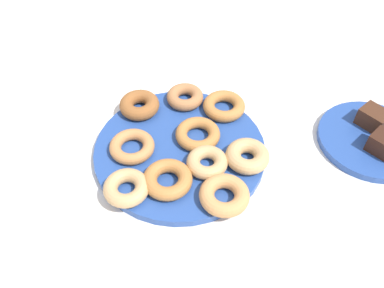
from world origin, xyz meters
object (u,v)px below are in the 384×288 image
donut_plate (180,150)px  donut_4 (247,156)px  brownie_near (373,118)px  cake_plate (371,140)px  donut_0 (168,179)px  donut_1 (132,146)px  donut_2 (198,134)px  donut_6 (139,105)px  donut_3 (224,106)px  donut_9 (126,188)px  donut_5 (185,97)px  donut_8 (224,195)px  donut_7 (207,162)px

donut_plate → donut_4: donut_4 is taller
donut_4 → brownie_near: 0.29m
cake_plate → donut_4: bearing=-40.1°
donut_0 → donut_1: bearing=-102.0°
donut_2 → donut_6: size_ratio=1.05×
donut_6 → cake_plate: 0.49m
donut_plate → donut_6: bearing=-104.7°
donut_3 → donut_6: 0.18m
donut_plate → donut_0: 0.09m
donut_3 → donut_6: (0.11, -0.15, 0.00)m
brownie_near → donut_plate: bearing=-44.6°
donut_0 → donut_4: size_ratio=1.08×
donut_9 → donut_4: bearing=144.2°
donut_4 → donut_6: 0.26m
cake_plate → donut_5: bearing=-69.4°
donut_4 → donut_9: donut_4 is taller
donut_9 → cake_plate: bearing=141.9°
donut_6 → donut_9: donut_6 is taller
donut_6 → donut_8: 0.29m
donut_2 → donut_6: (0.01, -0.15, 0.00)m
donut_7 → donut_9: size_ratio=0.94×
donut_7 → donut_3: bearing=-158.3°
donut_0 → cake_plate: size_ratio=0.42×
donut_3 → cake_plate: 0.31m
donut_3 → donut_7: donut_7 is taller
donut_6 → donut_9: size_ratio=1.03×
donut_1 → donut_5: size_ratio=1.11×
donut_plate → donut_3: bearing=175.3°
donut_plate → donut_6: (-0.04, -0.14, 0.02)m
donut_1 → donut_3: 0.22m
donut_6 → brownie_near: 0.49m
donut_3 → donut_8: (0.19, 0.13, 0.00)m
donut_4 → cake_plate: (-0.21, 0.17, -0.02)m
brownie_near → donut_1: bearing=-45.4°
donut_8 → brownie_near: bearing=156.9°
donut_5 → donut_9: same height
donut_7 → cake_plate: donut_7 is taller
donut_5 → brownie_near: brownie_near is taller
cake_plate → donut_2: bearing=-53.2°
donut_plate → donut_4: 0.14m
donut_2 → donut_5: (-0.07, -0.09, 0.00)m
donut_5 → donut_9: size_ratio=0.96×
donut_7 → cake_plate: size_ratio=0.36×
donut_plate → donut_8: size_ratio=3.80×
donut_5 → donut_4: bearing=71.3°
donut_plate → donut_8: bearing=69.3°
donut_3 → donut_7: bearing=21.7°
donut_4 → donut_7: donut_4 is taller
donut_8 → cake_plate: 0.35m
donut_9 → brownie_near: size_ratio=1.50×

